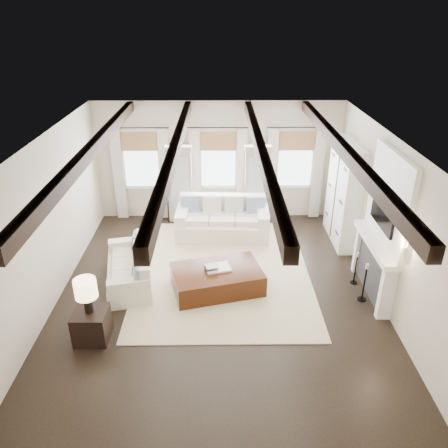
{
  "coord_description": "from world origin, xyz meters",
  "views": [
    {
      "loc": [
        0.04,
        -7.44,
        5.31
      ],
      "look_at": [
        0.12,
        0.9,
        1.15
      ],
      "focal_mm": 35.0,
      "sensor_mm": 36.0,
      "label": 1
    }
  ],
  "objects_px": {
    "sofa_back": "(223,221)",
    "side_table_front": "(92,325)",
    "ottoman": "(217,279)",
    "sofa_left": "(131,269)",
    "side_table_back": "(175,210)"
  },
  "relations": [
    {
      "from": "ottoman",
      "to": "side_table_front",
      "type": "relative_size",
      "value": 3.09
    },
    {
      "from": "sofa_back",
      "to": "side_table_back",
      "type": "height_order",
      "value": "sofa_back"
    },
    {
      "from": "sofa_back",
      "to": "sofa_left",
      "type": "bearing_deg",
      "value": -132.24
    },
    {
      "from": "sofa_left",
      "to": "side_table_back",
      "type": "bearing_deg",
      "value": 78.21
    },
    {
      "from": "sofa_left",
      "to": "sofa_back",
      "type": "bearing_deg",
      "value": 47.76
    },
    {
      "from": "sofa_back",
      "to": "ottoman",
      "type": "height_order",
      "value": "sofa_back"
    },
    {
      "from": "side_table_front",
      "to": "side_table_back",
      "type": "relative_size",
      "value": 1.07
    },
    {
      "from": "sofa_back",
      "to": "side_table_front",
      "type": "bearing_deg",
      "value": -120.68
    },
    {
      "from": "side_table_front",
      "to": "side_table_back",
      "type": "distance_m",
      "value": 4.98
    },
    {
      "from": "sofa_back",
      "to": "side_table_back",
      "type": "bearing_deg",
      "value": 144.45
    },
    {
      "from": "sofa_left",
      "to": "ottoman",
      "type": "distance_m",
      "value": 1.85
    },
    {
      "from": "ottoman",
      "to": "side_table_front",
      "type": "bearing_deg",
      "value": -160.32
    },
    {
      "from": "sofa_back",
      "to": "sofa_left",
      "type": "distance_m",
      "value": 2.91
    },
    {
      "from": "sofa_left",
      "to": "ottoman",
      "type": "height_order",
      "value": "sofa_left"
    },
    {
      "from": "ottoman",
      "to": "sofa_left",
      "type": "bearing_deg",
      "value": 156.61
    }
  ]
}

